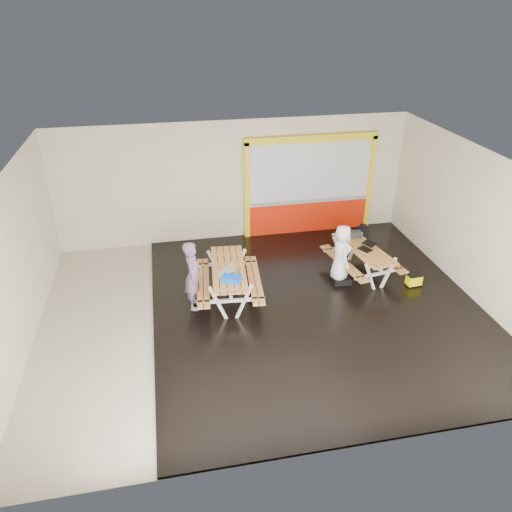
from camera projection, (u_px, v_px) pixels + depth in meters
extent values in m
cube|color=beige|center=(264.00, 312.00, 11.27)|extent=(10.00, 8.00, 0.01)
cube|color=white|center=(265.00, 166.00, 9.60)|extent=(10.00, 8.00, 0.01)
cube|color=beige|center=(235.00, 182.00, 13.88)|extent=(10.00, 0.01, 3.50)
cube|color=beige|center=(323.00, 370.00, 6.98)|extent=(10.00, 0.01, 3.50)
cube|color=beige|center=(15.00, 268.00, 9.57)|extent=(0.01, 8.00, 3.50)
cube|color=beige|center=(476.00, 226.00, 11.29)|extent=(0.01, 8.00, 3.50)
cube|color=black|center=(316.00, 305.00, 11.47)|extent=(7.50, 7.98, 0.05)
cube|color=red|center=(308.00, 217.00, 14.79)|extent=(3.60, 0.12, 1.00)
cube|color=gray|center=(309.00, 201.00, 14.54)|extent=(3.60, 0.14, 0.10)
cube|color=silver|center=(310.00, 171.00, 14.12)|extent=(3.60, 0.08, 1.72)
cube|color=yellow|center=(247.00, 192.00, 14.01)|extent=(0.14, 0.16, 2.90)
cube|color=yellow|center=(369.00, 183.00, 14.65)|extent=(0.14, 0.16, 2.90)
cube|color=yellow|center=(312.00, 138.00, 13.64)|extent=(3.88, 0.16, 0.20)
cube|color=#D38941|center=(215.00, 269.00, 11.32)|extent=(0.34, 2.20, 0.04)
cube|color=#D38941|center=(222.00, 269.00, 11.33)|extent=(0.34, 2.20, 0.04)
cube|color=#D38941|center=(228.00, 268.00, 11.34)|extent=(0.34, 2.20, 0.04)
cube|color=#D38941|center=(235.00, 268.00, 11.36)|extent=(0.34, 2.20, 0.04)
cube|color=#D38941|center=(242.00, 268.00, 11.37)|extent=(0.34, 2.20, 0.04)
cube|color=white|center=(218.00, 303.00, 10.78)|extent=(0.41, 0.10, 0.88)
cube|color=white|center=(244.00, 302.00, 10.83)|extent=(0.41, 0.10, 0.88)
cube|color=white|center=(231.00, 301.00, 10.78)|extent=(1.50, 0.20, 0.07)
cube|color=white|center=(231.00, 290.00, 10.64)|extent=(0.74, 0.13, 0.07)
cube|color=white|center=(216.00, 266.00, 12.23)|extent=(0.41, 0.10, 0.88)
cube|color=white|center=(238.00, 265.00, 12.29)|extent=(0.41, 0.10, 0.88)
cube|color=white|center=(227.00, 264.00, 12.24)|extent=(1.50, 0.20, 0.07)
cube|color=white|center=(227.00, 254.00, 12.10)|extent=(0.74, 0.13, 0.07)
cube|color=white|center=(229.00, 277.00, 11.45)|extent=(0.23, 1.80, 0.07)
cube|color=#D38941|center=(200.00, 282.00, 11.44)|extent=(0.33, 2.20, 0.04)
cube|color=#D38941|center=(206.00, 282.00, 11.45)|extent=(0.33, 2.20, 0.04)
cube|color=#D38941|center=(251.00, 279.00, 11.55)|extent=(0.33, 2.20, 0.04)
cube|color=#D38941|center=(257.00, 279.00, 11.56)|extent=(0.33, 2.20, 0.04)
cube|color=#D38941|center=(354.00, 250.00, 12.27)|extent=(0.49, 2.01, 0.04)
cube|color=#D38941|center=(359.00, 249.00, 12.32)|extent=(0.49, 2.01, 0.04)
cube|color=#D38941|center=(364.00, 248.00, 12.37)|extent=(0.49, 2.01, 0.04)
cube|color=#D38941|center=(368.00, 247.00, 12.41)|extent=(0.49, 2.01, 0.04)
cube|color=#D38941|center=(373.00, 247.00, 12.46)|extent=(0.49, 2.01, 0.04)
cube|color=white|center=(370.00, 277.00, 11.82)|extent=(0.38, 0.13, 0.81)
cube|color=white|center=(388.00, 273.00, 11.99)|extent=(0.38, 0.13, 0.81)
cube|color=white|center=(379.00, 273.00, 11.89)|extent=(1.37, 0.31, 0.06)
cube|color=white|center=(381.00, 264.00, 11.76)|extent=(0.68, 0.18, 0.06)
cube|color=white|center=(338.00, 250.00, 13.08)|extent=(0.38, 0.13, 0.81)
cube|color=white|center=(355.00, 246.00, 13.25)|extent=(0.38, 0.13, 0.81)
cube|color=white|center=(347.00, 246.00, 13.14)|extent=(1.37, 0.31, 0.06)
cube|color=white|center=(348.00, 238.00, 13.02)|extent=(0.68, 0.18, 0.06)
cube|color=white|center=(363.00, 255.00, 12.46)|extent=(0.36, 1.64, 0.06)
cube|color=#D38941|center=(341.00, 263.00, 12.31)|extent=(0.48, 2.01, 0.04)
cube|color=#D38941|center=(346.00, 262.00, 12.35)|extent=(0.48, 2.01, 0.04)
cube|color=#D38941|center=(378.00, 256.00, 12.67)|extent=(0.48, 2.01, 0.04)
cube|color=#D38941|center=(383.00, 255.00, 12.71)|extent=(0.48, 2.01, 0.04)
imported|color=slate|center=(193.00, 275.00, 10.95)|extent=(0.50, 0.67, 1.65)
imported|color=white|center=(341.00, 253.00, 12.04)|extent=(0.50, 0.73, 1.45)
cube|color=silver|center=(223.00, 274.00, 11.07)|extent=(0.26, 0.36, 0.02)
cube|color=silver|center=(229.00, 269.00, 11.03)|extent=(0.25, 0.36, 0.07)
cube|color=silver|center=(229.00, 269.00, 11.03)|extent=(0.21, 0.32, 0.05)
cube|color=black|center=(365.00, 249.00, 12.27)|extent=(0.36, 0.41, 0.02)
cube|color=black|center=(369.00, 243.00, 12.29)|extent=(0.35, 0.40, 0.07)
cube|color=silver|center=(369.00, 243.00, 12.29)|extent=(0.30, 0.35, 0.05)
cube|color=blue|center=(232.00, 278.00, 10.80)|extent=(0.48, 0.43, 0.12)
cube|color=black|center=(353.00, 234.00, 12.85)|extent=(0.42, 0.23, 0.18)
cylinder|color=black|center=(354.00, 230.00, 12.78)|extent=(0.30, 0.05, 0.02)
cube|color=black|center=(362.00, 234.00, 13.29)|extent=(0.29, 0.18, 0.41)
cylinder|color=black|center=(363.00, 227.00, 13.18)|extent=(0.18, 0.18, 0.10)
cube|color=black|center=(342.00, 280.00, 12.27)|extent=(0.44, 0.34, 0.16)
cube|color=black|center=(413.00, 285.00, 12.20)|extent=(0.39, 0.28, 0.04)
cube|color=#FAE900|center=(414.00, 280.00, 12.13)|extent=(0.37, 0.26, 0.28)
cube|color=black|center=(415.00, 275.00, 12.06)|extent=(0.39, 0.28, 0.03)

